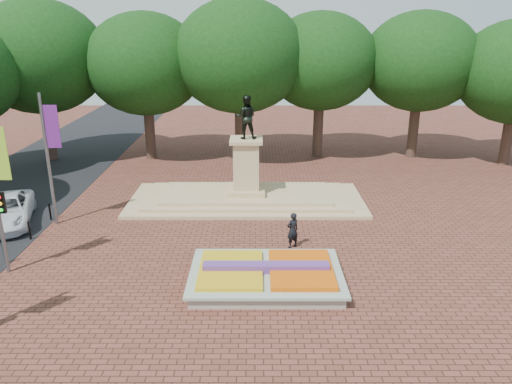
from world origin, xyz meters
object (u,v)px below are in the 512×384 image
at_px(flower_bed, 267,275).
at_px(van, 5,211).
at_px(monument, 246,188).
at_px(pedestrian, 293,230).

bearing_deg(flower_bed, van, 155.11).
bearing_deg(monument, flower_bed, -84.13).
height_order(monument, pedestrian, monument).
relative_size(flower_bed, monument, 0.45).
bearing_deg(van, pedestrian, -29.01).
distance_m(monument, pedestrian, 6.89).
distance_m(monument, van, 13.33).
bearing_deg(pedestrian, flower_bed, 37.11).
bearing_deg(pedestrian, van, -43.43).
xyz_separation_m(flower_bed, pedestrian, (1.30, 3.52, 0.51)).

